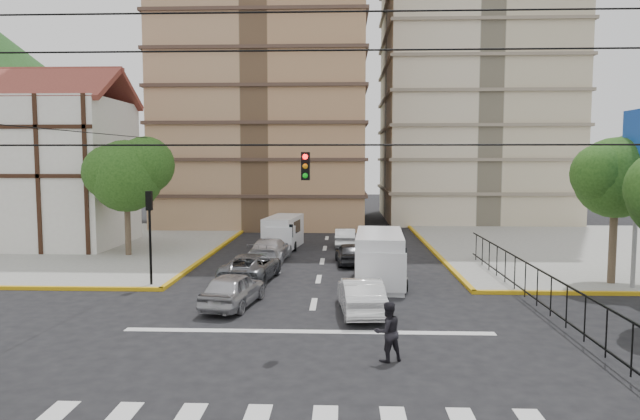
{
  "coord_description": "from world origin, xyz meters",
  "views": [
    {
      "loc": [
        1.19,
        -18.26,
        6.02
      ],
      "look_at": [
        0.29,
        4.38,
        4.0
      ],
      "focal_mm": 32.0,
      "sensor_mm": 36.0,
      "label": 1
    }
  ],
  "objects_px": {
    "van_right_lane": "(380,260)",
    "car_silver_front_left": "(233,289)",
    "car_white_front_right": "(361,295)",
    "traffic_light_nw": "(150,222)",
    "pedestrian_crosswalk": "(388,332)",
    "van_left_lane": "(283,233)"
  },
  "relations": [
    {
      "from": "van_right_lane",
      "to": "car_silver_front_left",
      "type": "relative_size",
      "value": 1.34
    },
    {
      "from": "car_silver_front_left",
      "to": "car_white_front_right",
      "type": "height_order",
      "value": "car_silver_front_left"
    },
    {
      "from": "car_silver_front_left",
      "to": "car_white_front_right",
      "type": "relative_size",
      "value": 0.97
    },
    {
      "from": "car_white_front_right",
      "to": "traffic_light_nw",
      "type": "bearing_deg",
      "value": -28.18
    },
    {
      "from": "van_right_lane",
      "to": "car_white_front_right",
      "type": "bearing_deg",
      "value": -98.67
    },
    {
      "from": "car_silver_front_left",
      "to": "car_white_front_right",
      "type": "distance_m",
      "value": 5.25
    },
    {
      "from": "car_white_front_right",
      "to": "pedestrian_crosswalk",
      "type": "height_order",
      "value": "pedestrian_crosswalk"
    },
    {
      "from": "traffic_light_nw",
      "to": "van_right_lane",
      "type": "distance_m",
      "value": 10.98
    },
    {
      "from": "van_right_lane",
      "to": "van_left_lane",
      "type": "distance_m",
      "value": 12.62
    },
    {
      "from": "van_left_lane",
      "to": "car_white_front_right",
      "type": "distance_m",
      "value": 16.97
    },
    {
      "from": "traffic_light_nw",
      "to": "car_white_front_right",
      "type": "height_order",
      "value": "traffic_light_nw"
    },
    {
      "from": "traffic_light_nw",
      "to": "van_left_lane",
      "type": "relative_size",
      "value": 0.88
    },
    {
      "from": "car_white_front_right",
      "to": "van_left_lane",
      "type": "bearing_deg",
      "value": -78.77
    },
    {
      "from": "pedestrian_crosswalk",
      "to": "car_silver_front_left",
      "type": "bearing_deg",
      "value": -71.23
    },
    {
      "from": "traffic_light_nw",
      "to": "van_right_lane",
      "type": "xyz_separation_m",
      "value": [
        10.78,
        0.94,
        -1.89
      ]
    },
    {
      "from": "traffic_light_nw",
      "to": "car_white_front_right",
      "type": "relative_size",
      "value": 1.01
    },
    {
      "from": "traffic_light_nw",
      "to": "van_right_lane",
      "type": "relative_size",
      "value": 0.78
    },
    {
      "from": "traffic_light_nw",
      "to": "pedestrian_crosswalk",
      "type": "distance_m",
      "value": 14.16
    },
    {
      "from": "traffic_light_nw",
      "to": "pedestrian_crosswalk",
      "type": "xyz_separation_m",
      "value": [
        10.35,
        -9.41,
        -2.21
      ]
    },
    {
      "from": "pedestrian_crosswalk",
      "to": "car_white_front_right",
      "type": "bearing_deg",
      "value": -108.04
    },
    {
      "from": "van_left_lane",
      "to": "car_white_front_right",
      "type": "bearing_deg",
      "value": -65.84
    },
    {
      "from": "van_right_lane",
      "to": "car_silver_front_left",
      "type": "distance_m",
      "value": 7.58
    }
  ]
}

